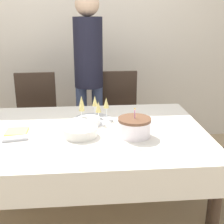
% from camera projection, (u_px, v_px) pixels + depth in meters
% --- Properties ---
extents(ground_plane, '(12.00, 12.00, 0.00)m').
position_uv_depth(ground_plane, '(79.00, 218.00, 2.47)').
color(ground_plane, tan).
extents(wall_back, '(8.00, 0.05, 2.70)m').
position_uv_depth(wall_back, '(77.00, 29.00, 3.58)').
color(wall_back, silver).
rests_on(wall_back, ground_plane).
extents(dining_table, '(1.87, 1.20, 0.74)m').
position_uv_depth(dining_table, '(76.00, 144.00, 2.27)').
color(dining_table, silver).
rests_on(dining_table, ground_plane).
extents(dining_chair_far_left, '(0.44, 0.44, 0.97)m').
position_uv_depth(dining_chair_far_left, '(36.00, 117.00, 3.14)').
color(dining_chair_far_left, '#38281E').
rests_on(dining_chair_far_left, ground_plane).
extents(dining_chair_far_right, '(0.42, 0.42, 0.97)m').
position_uv_depth(dining_chair_far_right, '(119.00, 115.00, 3.21)').
color(dining_chair_far_right, '#38281E').
rests_on(dining_chair_far_right, ground_plane).
extents(birthday_cake, '(0.23, 0.23, 0.20)m').
position_uv_depth(birthday_cake, '(134.00, 127.00, 2.14)').
color(birthday_cake, white).
rests_on(birthday_cake, dining_table).
extents(champagne_tray, '(0.32, 0.32, 0.18)m').
position_uv_depth(champagne_tray, '(93.00, 111.00, 2.44)').
color(champagne_tray, silver).
rests_on(champagne_tray, dining_table).
extents(plate_stack_main, '(0.24, 0.24, 0.06)m').
position_uv_depth(plate_stack_main, '(80.00, 131.00, 2.15)').
color(plate_stack_main, silver).
rests_on(plate_stack_main, dining_table).
extents(plate_stack_dessert, '(0.18, 0.18, 0.05)m').
position_uv_depth(plate_stack_dessert, '(89.00, 121.00, 2.36)').
color(plate_stack_dessert, white).
rests_on(plate_stack_dessert, dining_table).
extents(cake_knife, '(0.30, 0.05, 0.00)m').
position_uv_depth(cake_knife, '(155.00, 148.00, 1.96)').
color(cake_knife, silver).
rests_on(cake_knife, dining_table).
extents(fork_pile, '(0.18, 0.09, 0.02)m').
position_uv_depth(fork_pile, '(15.00, 139.00, 2.09)').
color(fork_pile, silver).
rests_on(fork_pile, dining_table).
extents(napkin_pile, '(0.15, 0.15, 0.01)m').
position_uv_depth(napkin_pile, '(17.00, 131.00, 2.22)').
color(napkin_pile, '#E0D166').
rests_on(napkin_pile, dining_table).
extents(person_standing, '(0.28, 0.28, 1.73)m').
position_uv_depth(person_standing, '(89.00, 65.00, 3.04)').
color(person_standing, '#3F4C72').
rests_on(person_standing, ground_plane).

